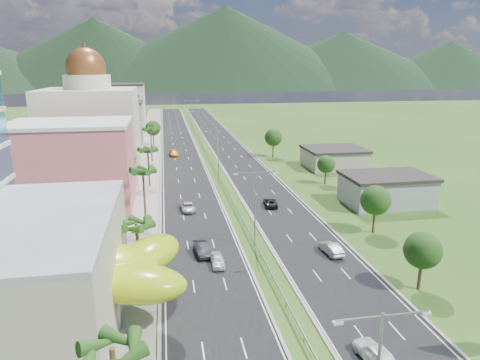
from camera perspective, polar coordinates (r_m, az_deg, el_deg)
ground at (r=52.56m, az=4.29°, el=-13.15°), size 500.00×500.00×0.00m
road_left at (r=137.19m, az=-8.10°, el=4.36°), size 11.00×260.00×0.04m
road_right at (r=138.48m, az=-1.87°, el=4.60°), size 11.00×260.00×0.04m
sidewalk_left at (r=137.21m, az=-12.08°, el=4.20°), size 7.00×260.00×0.12m
median_guardrail at (r=119.91m, az=-4.19°, el=3.25°), size 0.10×216.06×0.76m
streetlight_median_b at (r=58.94m, az=2.02°, el=-2.83°), size 6.04×0.25×11.00m
streetlight_median_c at (r=97.29m, az=-2.90°, el=4.23°), size 6.04×0.25×11.00m
streetlight_median_d at (r=141.53m, az=-5.22°, el=7.52°), size 6.04×0.25×11.00m
streetlight_median_e at (r=186.13m, az=-6.45°, el=9.24°), size 6.04×0.25×11.00m
lime_canopy at (r=46.09m, az=-19.61°, el=-11.31°), size 18.00×15.00×7.40m
pink_shophouse at (r=80.42m, az=-21.40°, el=1.50°), size 20.00×15.00×15.00m
domed_building at (r=102.06m, az=-19.21°, el=6.55°), size 20.00×20.00×28.70m
midrise_grey at (r=126.90m, az=-16.95°, el=6.67°), size 16.00×15.00×16.00m
midrise_beige at (r=148.78m, az=-15.96°, el=7.28°), size 16.00×15.00×13.00m
midrise_white at (r=171.28m, az=-15.29°, el=9.09°), size 16.00×15.00×18.00m
shed_near at (r=83.45m, az=18.90°, el=-1.36°), size 15.00×10.00×5.00m
shed_far at (r=110.61m, az=12.42°, el=2.79°), size 14.00×12.00×4.40m
palm_tree_a at (r=28.52m, az=-16.63°, el=-21.48°), size 3.60×3.60×9.10m
palm_tree_b at (r=50.21m, az=-13.65°, el=-6.08°), size 3.60×3.60×8.10m
palm_tree_c at (r=68.91m, az=-12.81°, el=0.93°), size 3.60×3.60×9.60m
palm_tree_d at (r=91.58m, az=-12.19°, el=3.75°), size 3.60×3.60×8.60m
palm_tree_e at (r=116.11m, az=-11.84°, el=6.45°), size 3.60×3.60×9.40m
leafy_tree_lfar at (r=141.23m, az=-11.53°, el=6.79°), size 4.90×4.90×8.05m
leafy_tree_ra at (r=52.55m, az=23.18°, el=-8.63°), size 4.20×4.20×6.90m
leafy_tree_rb at (r=67.58m, az=17.62°, el=-2.61°), size 4.55×4.55×7.47m
leafy_tree_rc at (r=93.61m, az=11.40°, el=2.05°), size 3.85×3.85×6.33m
leafy_tree_rd at (r=120.23m, az=4.47°, el=5.68°), size 4.90×4.90×8.05m
mountain_ridge at (r=500.69m, az=-1.84°, el=12.01°), size 860.00×140.00×90.00m
car_white_near_left at (r=55.57m, az=-3.00°, el=-10.64°), size 1.74×4.17×1.41m
car_dark_left at (r=58.75m, az=-5.15°, el=-9.12°), size 2.16×4.95×1.58m
car_silver_mid_left at (r=76.06m, az=-6.98°, el=-3.58°), size 2.74×5.22×1.40m
car_yellow_far_left at (r=123.25m, az=-8.83°, el=3.53°), size 3.03×5.72×1.58m
car_white_near_right at (r=41.09m, az=17.72°, el=-21.23°), size 2.71×5.30×1.73m
car_silver_right at (r=60.02m, az=12.04°, el=-8.89°), size 2.17×4.86×1.55m
car_dark_far_right at (r=78.23m, az=4.08°, el=-3.00°), size 2.82×5.12×1.36m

